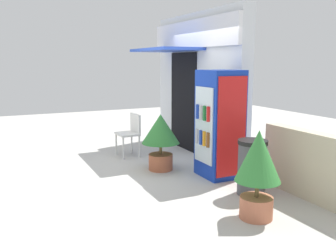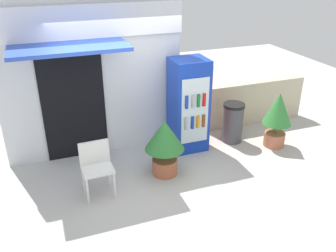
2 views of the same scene
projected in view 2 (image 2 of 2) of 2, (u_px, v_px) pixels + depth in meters
ground at (146, 182)px, 6.09m from camera, size 16.00×16.00×0.00m
storefront_building at (91, 75)px, 6.44m from camera, size 3.29×1.18×2.91m
drink_cooler at (189, 105)px, 6.80m from camera, size 0.68×0.66×1.79m
plastic_chair at (96, 164)px, 5.62m from camera, size 0.49×0.41×0.87m
potted_plant_near_shop at (165, 141)px, 6.05m from camera, size 0.68×0.68×1.01m
potted_plant_curbside at (278, 114)px, 6.96m from camera, size 0.56×0.56×1.12m
trash_bin at (233, 122)px, 7.26m from camera, size 0.43×0.43×0.81m
stone_boundary_wall at (252, 102)px, 8.05m from camera, size 2.45×0.24×0.96m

